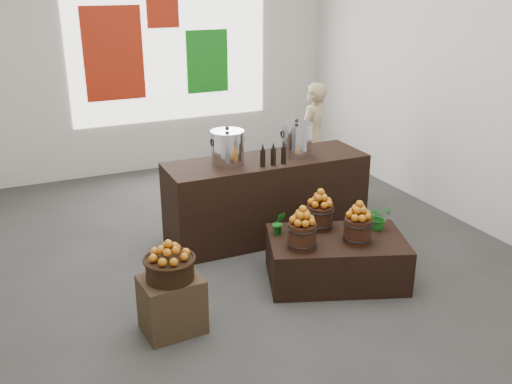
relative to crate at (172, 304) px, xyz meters
name	(u,v)px	position (x,y,z in m)	size (l,w,h in m)	color
ground	(242,254)	(1.16, 1.10, -0.26)	(7.00, 7.00, 0.00)	#383735
back_wall	(151,45)	(1.16, 4.60, 1.74)	(6.00, 0.04, 4.00)	beige
back_opening	(170,44)	(1.46, 4.58, 1.74)	(3.20, 0.02, 2.40)	white
deco_red_left	(113,54)	(0.56, 4.57, 1.64)	(0.90, 0.04, 1.40)	#9C1E0C
deco_green_right	(207,61)	(2.06, 4.57, 1.44)	(0.70, 0.04, 1.00)	#127415
deco_red_upper	(163,11)	(1.36, 4.57, 2.24)	(0.50, 0.04, 0.50)	#9C1E0C
crate	(172,304)	(0.00, 0.00, 0.00)	(0.52, 0.43, 0.52)	#43301F
wicker_basket	(170,269)	(0.00, 0.00, 0.36)	(0.42, 0.42, 0.19)	black
apples_in_basket	(169,250)	(0.00, 0.00, 0.54)	(0.33, 0.33, 0.18)	#9C1C05
display_table	(336,259)	(1.82, 0.17, -0.02)	(1.39, 0.86, 0.48)	black
apple_bucket_front_left	(302,236)	(1.38, 0.12, 0.35)	(0.28, 0.28, 0.26)	black
apples_in_bucket_front_left	(303,215)	(1.38, 0.12, 0.57)	(0.21, 0.21, 0.19)	#9C1C05
apple_bucket_front_right	(358,230)	(1.95, 0.00, 0.35)	(0.28, 0.28, 0.26)	black
apples_in_bucket_front_right	(359,210)	(1.95, 0.00, 0.57)	(0.21, 0.21, 0.19)	#9C1C05
apple_bucket_rear	(320,217)	(1.78, 0.46, 0.35)	(0.28, 0.28, 0.26)	black
apples_in_bucket_rear	(321,197)	(1.78, 0.46, 0.57)	(0.21, 0.21, 0.19)	#9C1C05
herb_garnish_right	(379,217)	(2.33, 0.18, 0.36)	(0.25, 0.21, 0.27)	#156317
herb_garnish_left	(279,223)	(1.32, 0.50, 0.35)	(0.14, 0.11, 0.25)	#156317
counter	(267,198)	(1.64, 1.46, 0.23)	(2.41, 0.77, 0.99)	black
stock_pot_left	(228,149)	(1.15, 1.47, 0.91)	(0.37, 0.37, 0.37)	silver
stock_pot_center	(296,140)	(2.02, 1.46, 0.91)	(0.37, 0.37, 0.37)	silver
oil_cruets	(276,153)	(1.64, 1.22, 0.86)	(0.26, 0.07, 0.27)	black
shopper	(312,138)	(2.93, 2.62, 0.54)	(0.58, 0.38, 1.60)	tan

